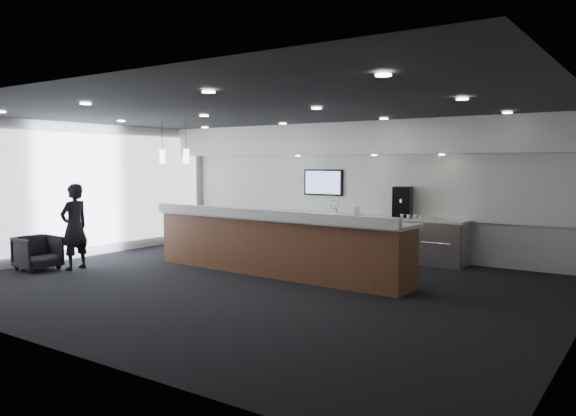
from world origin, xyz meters
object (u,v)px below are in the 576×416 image
Objects in this scene: service_counter at (275,244)px; coffee_machine at (403,202)px; armchair at (38,253)px; lounge_guest at (74,227)px.

service_counter is 8.47× the size of coffee_machine.
armchair is 0.88m from lounge_guest.
service_counter is 4.73m from armchair.
lounge_guest is (-4.97, -4.62, -0.42)m from coffee_machine.
armchair is at bearing -54.14° from lounge_guest.
coffee_machine is (1.39, 2.77, 0.70)m from service_counter.
service_counter is 4.03m from lounge_guest.
lounge_guest reaches higher than coffee_machine.
lounge_guest is at bearing -149.22° from coffee_machine.
lounge_guest is (-3.57, -1.85, 0.28)m from service_counter.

